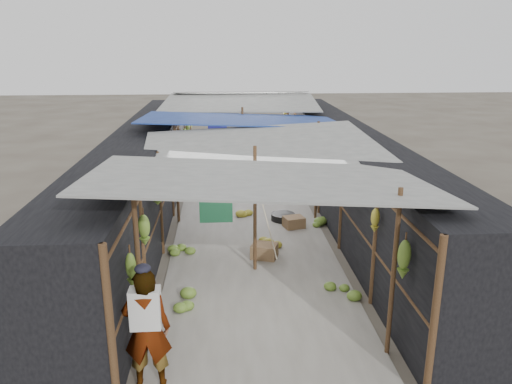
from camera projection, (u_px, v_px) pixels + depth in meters
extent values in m
plane|color=#6B6356|center=(268.00, 358.00, 7.41)|extent=(80.00, 80.00, 0.00)
cube|color=#9E998E|center=(247.00, 214.00, 13.62)|extent=(3.60, 16.00, 0.02)
cube|color=black|center=(144.00, 175.00, 13.12)|extent=(1.40, 15.00, 2.30)
cube|color=black|center=(346.00, 172.00, 13.47)|extent=(1.40, 15.00, 2.30)
cube|color=#98724D|center=(294.00, 222.00, 12.57)|extent=(0.58, 0.51, 0.29)
cube|color=#98724D|center=(264.00, 251.00, 10.80)|extent=(0.64, 0.58, 0.32)
cube|color=#98724D|center=(241.00, 187.00, 15.67)|extent=(0.48, 0.41, 0.29)
cylinder|color=black|center=(283.00, 217.00, 13.10)|extent=(0.63, 0.63, 0.19)
imported|color=white|center=(147.00, 329.00, 6.58)|extent=(0.64, 0.43, 1.73)
imported|color=navy|center=(216.00, 162.00, 16.19)|extent=(0.82, 0.67, 1.55)
imported|color=#44403B|center=(274.00, 161.00, 17.63)|extent=(0.41, 0.65, 0.96)
cylinder|color=brown|center=(140.00, 282.00, 6.92)|extent=(0.07, 0.07, 2.60)
cylinder|color=brown|center=(393.00, 275.00, 7.15)|extent=(0.07, 0.07, 2.60)
cylinder|color=brown|center=(255.00, 210.00, 9.91)|extent=(0.07, 0.07, 2.60)
cylinder|color=brown|center=(177.00, 174.00, 12.66)|extent=(0.07, 0.07, 2.60)
cylinder|color=brown|center=(317.00, 171.00, 12.89)|extent=(0.07, 0.07, 2.60)
cylinder|color=brown|center=(243.00, 149.00, 15.64)|extent=(0.07, 0.07, 2.60)
cylinder|color=brown|center=(191.00, 133.00, 18.39)|extent=(0.07, 0.07, 2.60)
cylinder|color=brown|center=(287.00, 132.00, 18.62)|extent=(0.07, 0.07, 2.60)
cube|color=gray|center=(263.00, 178.00, 7.65)|extent=(5.21, 3.19, 0.52)
cube|color=gray|center=(261.00, 146.00, 10.76)|extent=(5.23, 3.73, 0.50)
cube|color=#204095|center=(241.00, 119.00, 13.87)|extent=(5.40, 3.60, 0.41)
cube|color=gray|center=(240.00, 102.00, 17.00)|extent=(5.37, 3.66, 0.27)
cube|color=gray|center=(241.00, 92.00, 19.27)|extent=(5.00, 1.99, 0.24)
cylinder|color=brown|center=(169.00, 141.00, 12.91)|extent=(0.06, 15.00, 0.06)
cylinder|color=brown|center=(322.00, 139.00, 13.16)|extent=(0.06, 15.00, 0.06)
cylinder|color=gray|center=(246.00, 140.00, 13.04)|extent=(0.02, 15.00, 0.02)
cube|color=#236B43|center=(216.00, 204.00, 8.99)|extent=(0.60, 0.03, 0.70)
cube|color=#174796|center=(228.00, 145.00, 13.91)|extent=(0.70, 0.03, 0.60)
cube|color=#241799|center=(253.00, 172.00, 11.16)|extent=(0.55, 0.03, 0.65)
cube|color=silver|center=(258.00, 136.00, 15.15)|extent=(0.60, 0.03, 0.55)
cube|color=navy|center=(217.00, 125.00, 17.22)|extent=(0.65, 0.03, 0.60)
cube|color=#B01B44|center=(284.00, 161.00, 12.01)|extent=(0.50, 0.03, 0.60)
ellipsoid|color=olive|center=(131.00, 270.00, 6.73)|extent=(0.14, 0.12, 0.52)
ellipsoid|color=olive|center=(144.00, 230.00, 7.88)|extent=(0.19, 0.16, 0.53)
ellipsoid|color=olive|center=(157.00, 196.00, 9.52)|extent=(0.20, 0.17, 0.38)
ellipsoid|color=olive|center=(167.00, 171.00, 11.21)|extent=(0.16, 0.13, 0.54)
ellipsoid|color=olive|center=(171.00, 159.00, 12.02)|extent=(0.17, 0.15, 0.48)
ellipsoid|color=#9F9428|center=(177.00, 150.00, 13.74)|extent=(0.15, 0.13, 0.38)
ellipsoid|color=#9F9428|center=(181.00, 141.00, 14.95)|extent=(0.20, 0.17, 0.54)
ellipsoid|color=olive|center=(185.00, 135.00, 16.63)|extent=(0.17, 0.14, 0.42)
ellipsoid|color=olive|center=(188.00, 128.00, 18.07)|extent=(0.16, 0.14, 0.43)
ellipsoid|color=olive|center=(190.00, 122.00, 19.57)|extent=(0.19, 0.16, 0.57)
ellipsoid|color=olive|center=(404.00, 260.00, 6.95)|extent=(0.19, 0.16, 0.60)
ellipsoid|color=#9F9428|center=(375.00, 220.00, 8.24)|extent=(0.15, 0.13, 0.43)
ellipsoid|color=#9F9428|center=(353.00, 193.00, 9.61)|extent=(0.16, 0.14, 0.56)
ellipsoid|color=#9F9428|center=(332.00, 173.00, 11.47)|extent=(0.14, 0.12, 0.43)
ellipsoid|color=#9F9428|center=(323.00, 159.00, 12.40)|extent=(0.19, 0.16, 0.38)
ellipsoid|color=olive|center=(312.00, 155.00, 13.92)|extent=(0.16, 0.13, 0.57)
ellipsoid|color=olive|center=(303.00, 136.00, 15.44)|extent=(0.16, 0.14, 0.56)
ellipsoid|color=olive|center=(296.00, 127.00, 16.91)|extent=(0.18, 0.15, 0.55)
ellipsoid|color=olive|center=(292.00, 123.00, 17.97)|extent=(0.15, 0.13, 0.45)
ellipsoid|color=#9F9428|center=(285.00, 114.00, 19.78)|extent=(0.15, 0.13, 0.47)
ellipsoid|color=#9F9428|center=(284.00, 189.00, 15.32)|extent=(0.67, 0.57, 0.34)
ellipsoid|color=#9F9428|center=(242.00, 211.00, 13.51)|extent=(0.48, 0.41, 0.24)
ellipsoid|color=olive|center=(204.00, 187.00, 15.72)|extent=(0.47, 0.40, 0.23)
ellipsoid|color=olive|center=(340.00, 290.00, 9.09)|extent=(0.70, 0.59, 0.35)
ellipsoid|color=olive|center=(183.00, 250.00, 10.98)|extent=(0.47, 0.40, 0.24)
ellipsoid|color=#9F9428|center=(281.00, 173.00, 17.42)|extent=(0.50, 0.42, 0.25)
ellipsoid|color=olive|center=(197.00, 168.00, 18.13)|extent=(0.55, 0.47, 0.28)
ellipsoid|color=olive|center=(179.00, 298.00, 8.85)|extent=(0.57, 0.48, 0.28)
ellipsoid|color=#9F9428|center=(266.00, 242.00, 11.39)|extent=(0.51, 0.43, 0.25)
ellipsoid|color=olive|center=(315.00, 220.00, 12.71)|extent=(0.66, 0.56, 0.33)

